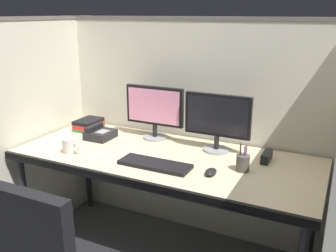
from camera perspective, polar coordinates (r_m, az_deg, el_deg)
name	(u,v)px	position (r m, az deg, el deg)	size (l,w,h in m)	color
cubicle_partition_rear	(192,129)	(2.70, 3.68, -0.43)	(2.21, 0.06, 1.57)	beige
cubicle_partition_left	(34,131)	(2.81, -19.94, -0.72)	(0.06, 1.41, 1.57)	beige
desk	(164,163)	(2.34, -0.67, -5.77)	(1.90, 0.80, 0.74)	beige
monitor_left	(154,109)	(2.59, -2.09, 2.64)	(0.43, 0.17, 0.37)	gray
monitor_right	(217,119)	(2.36, 7.59, 1.10)	(0.43, 0.17, 0.37)	gray
keyboard_main	(155,164)	(2.18, -2.02, -5.90)	(0.43, 0.15, 0.02)	black
computer_mouse	(211,172)	(2.08, 6.59, -7.02)	(0.06, 0.10, 0.04)	black
pen_cup	(243,163)	(2.14, 11.41, -5.56)	(0.08, 0.08, 0.17)	#4C4742
red_stapler	(267,157)	(2.32, 14.90, -4.57)	(0.04, 0.15, 0.06)	black
coffee_mug	(69,146)	(2.44, -14.90, -2.99)	(0.13, 0.08, 0.09)	silver
desk_phone	(100,134)	(2.68, -10.41, -1.18)	(0.17, 0.19, 0.09)	black
book_stack	(89,125)	(2.90, -12.07, 0.22)	(0.16, 0.22, 0.08)	#26723F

